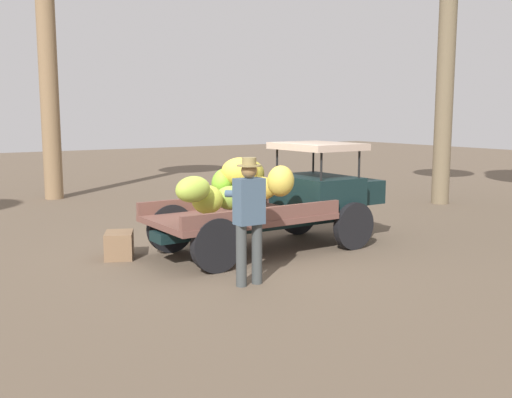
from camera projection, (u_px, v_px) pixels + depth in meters
The scene contains 4 objects.
ground_plane at pixel (242, 255), 10.13m from camera, with size 60.00×60.00×0.00m, color brown.
truck at pixel (279, 197), 10.52m from camera, with size 4.51×1.80×1.86m.
farmer at pixel (249, 213), 8.23m from camera, with size 0.53×0.46×1.80m.
wooden_crate at pixel (119, 245), 9.90m from camera, with size 0.59×0.45×0.44m, color brown.
Camera 1 is at (-5.17, -8.43, 2.41)m, focal length 41.63 mm.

